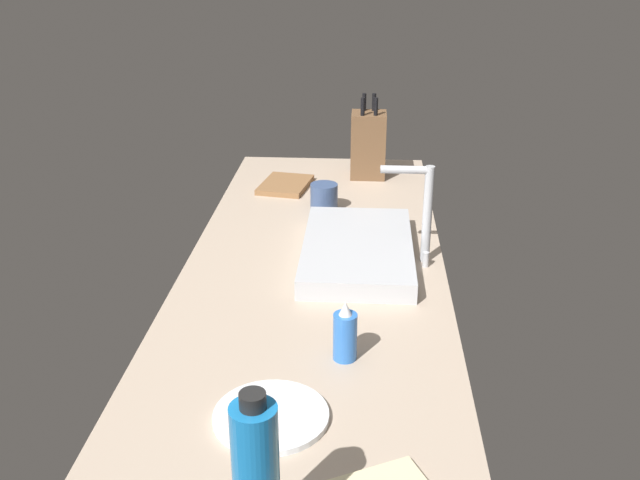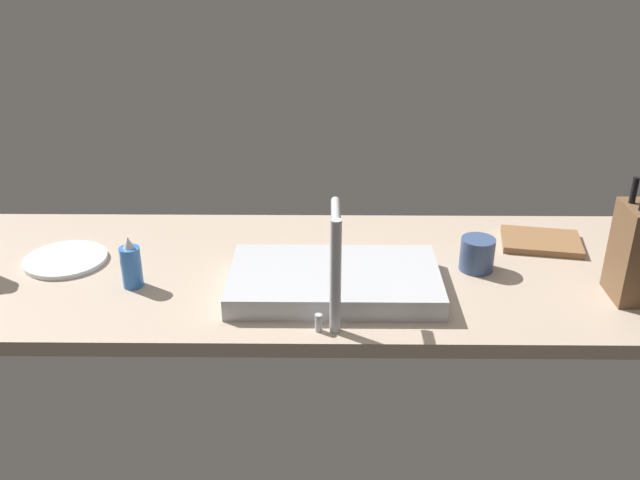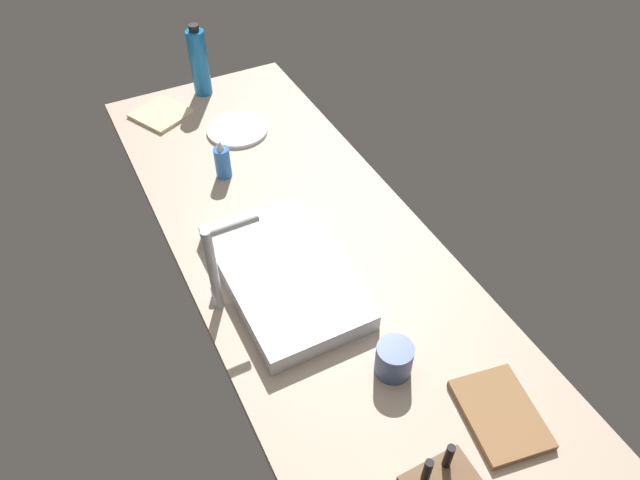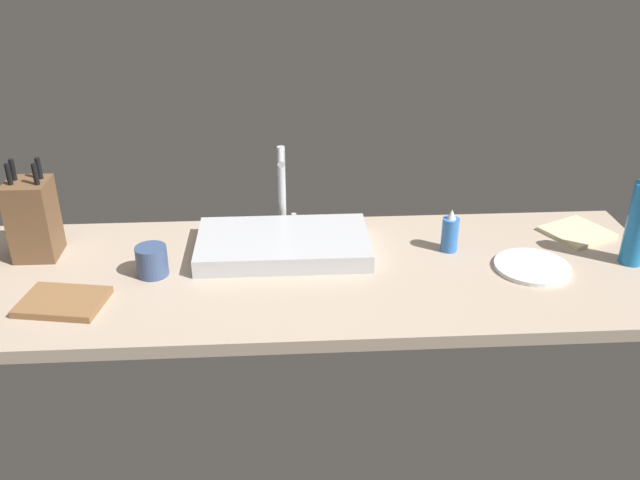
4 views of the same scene
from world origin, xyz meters
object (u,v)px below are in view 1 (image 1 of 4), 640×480
object	(u,v)px
sink_basin	(358,250)
coffee_mug	(324,197)
knife_block	(368,144)
faucet	(422,207)
water_bottle	(256,479)
cutting_board	(285,185)
dinner_plate	(271,416)
soap_bottle	(345,334)

from	to	relation	value
sink_basin	coffee_mug	distance (cm)	37.16
sink_basin	knife_block	size ratio (longest dim) A/B	1.72
faucet	water_bottle	xyz separation A→B (cm)	(97.03, -28.17, -2.98)
faucet	coffee_mug	world-z (taller)	faucet
sink_basin	cutting_board	xyz separation A→B (cm)	(-55.69, -25.33, -1.64)
dinner_plate	knife_block	bearing A→B (deg)	173.25
sink_basin	water_bottle	xyz separation A→B (cm)	(97.21, -12.05, 9.72)
knife_block	sink_basin	bearing A→B (deg)	-2.11
soap_bottle	water_bottle	size ratio (longest dim) A/B	0.49
faucet	cutting_board	world-z (taller)	faucet
cutting_board	soap_bottle	world-z (taller)	soap_bottle
cutting_board	water_bottle	bearing A→B (deg)	4.96
knife_block	coffee_mug	size ratio (longest dim) A/B	3.38
sink_basin	coffee_mug	bearing A→B (deg)	-162.77
sink_basin	cutting_board	world-z (taller)	sink_basin
soap_bottle	cutting_board	bearing A→B (deg)	-167.16
sink_basin	soap_bottle	world-z (taller)	soap_bottle
knife_block	water_bottle	world-z (taller)	knife_block
faucet	water_bottle	size ratio (longest dim) A/B	1.00
faucet	dinner_plate	xyz separation A→B (cm)	(68.29, -30.22, -14.64)
dinner_plate	water_bottle	bearing A→B (deg)	4.06
soap_bottle	coffee_mug	distance (cm)	83.95
knife_block	water_bottle	size ratio (longest dim) A/B	1.10
sink_basin	water_bottle	bearing A→B (deg)	-7.07
cutting_board	soap_bottle	xyz separation A→B (cm)	(103.65, 23.63, 4.63)
water_bottle	dinner_plate	world-z (taller)	water_bottle
soap_bottle	coffee_mug	xyz separation A→B (cm)	(-83.42, -9.30, -1.35)
sink_basin	dinner_plate	xyz separation A→B (cm)	(68.48, -14.09, -1.94)
soap_bottle	coffee_mug	bearing A→B (deg)	-173.64
faucet	dinner_plate	size ratio (longest dim) A/B	1.25
cutting_board	dinner_plate	bearing A→B (deg)	5.17
sink_basin	soap_bottle	bearing A→B (deg)	-2.03
knife_block	dinner_plate	size ratio (longest dim) A/B	1.38
water_bottle	coffee_mug	world-z (taller)	water_bottle
cutting_board	faucet	bearing A→B (deg)	36.57
knife_block	dinner_plate	distance (cm)	139.46
sink_basin	soap_bottle	size ratio (longest dim) A/B	3.83
soap_bottle	sink_basin	bearing A→B (deg)	177.97
sink_basin	coffee_mug	xyz separation A→B (cm)	(-35.46, -11.00, 1.64)
dinner_plate	coffee_mug	bearing A→B (deg)	178.30
soap_bottle	knife_block	bearing A→B (deg)	178.07
soap_bottle	dinner_plate	distance (cm)	24.47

